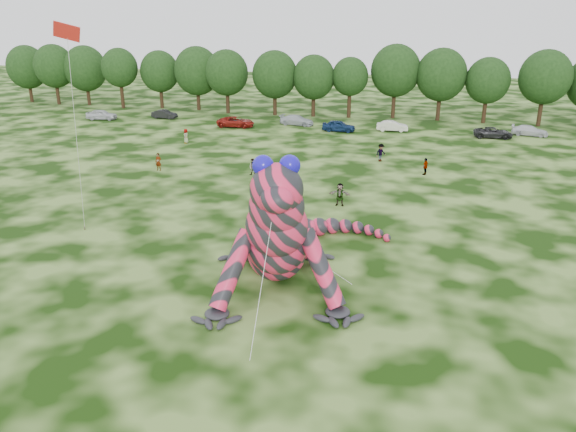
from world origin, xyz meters
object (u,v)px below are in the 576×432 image
(car_2, at_px, (236,122))
(spectator_3, at_px, (425,166))
(tree_1, at_px, (55,75))
(spectator_0, at_px, (158,162))
(tree_8, at_px, (314,86))
(spectator_2, at_px, (381,153))
(tree_2, at_px, (86,75))
(tree_5, at_px, (197,78))
(spectator_4, at_px, (186,136))
(tree_0, at_px, (28,74))
(inflatable_gecko, at_px, (276,208))
(car_7, at_px, (530,131))
(tree_4, at_px, (160,79))
(tree_7, at_px, (275,83))
(tree_12, at_px, (487,90))
(tree_10, at_px, (395,81))
(spectator_1, at_px, (253,167))
(tree_6, at_px, (227,82))
(spectator_5, at_px, (340,194))
(tree_11, at_px, (441,85))
(car_3, at_px, (297,120))
(flying_kite, at_px, (68,49))
(car_1, at_px, (164,114))
(tree_13, at_px, (544,88))
(car_5, at_px, (392,126))
(car_4, at_px, (339,126))
(car_0, at_px, (102,115))
(car_6, at_px, (493,133))
(tree_3, at_px, (121,78))

(car_2, distance_m, spectator_3, 31.22)
(tree_1, relative_size, spectator_0, 5.67)
(tree_8, xyz_separation_m, spectator_2, (12.32, -24.72, -3.55))
(tree_2, relative_size, car_2, 1.93)
(tree_5, distance_m, spectator_4, 24.74)
(tree_0, height_order, tree_8, tree_0)
(spectator_0, bearing_deg, inflatable_gecko, -44.33)
(tree_0, bearing_deg, tree_1, -10.79)
(car_2, height_order, car_7, car_2)
(tree_2, bearing_deg, spectator_4, -39.90)
(tree_2, height_order, spectator_2, tree_2)
(car_2, bearing_deg, tree_4, 49.84)
(tree_5, relative_size, spectator_2, 5.31)
(tree_7, distance_m, car_2, 11.55)
(inflatable_gecko, height_order, spectator_4, inflatable_gecko)
(tree_12, distance_m, spectator_0, 47.57)
(tree_10, bearing_deg, car_2, -148.52)
(spectator_3, xyz_separation_m, spectator_1, (-15.81, -4.25, -0.00))
(inflatable_gecko, height_order, tree_1, tree_1)
(tree_2, bearing_deg, spectator_0, -49.38)
(tree_1, bearing_deg, spectator_4, -34.24)
(tree_6, relative_size, spectator_5, 5.14)
(tree_11, xyz_separation_m, car_2, (-26.44, -11.90, -4.34))
(tree_2, height_order, car_3, tree_2)
(flying_kite, distance_m, car_7, 57.93)
(car_1, bearing_deg, flying_kite, -155.54)
(tree_4, xyz_separation_m, tree_6, (12.08, -2.03, 0.22))
(tree_2, relative_size, spectator_2, 5.23)
(tree_1, height_order, tree_11, tree_11)
(tree_10, xyz_separation_m, car_1, (-32.33, -8.65, -4.63))
(tree_12, relative_size, car_2, 1.79)
(car_1, bearing_deg, tree_13, -78.64)
(tree_12, relative_size, car_3, 1.92)
(car_5, height_order, spectator_3, spectator_3)
(tree_1, height_order, car_3, tree_1)
(car_3, bearing_deg, car_4, -108.01)
(tree_1, distance_m, tree_8, 44.15)
(spectator_3, bearing_deg, tree_12, -170.27)
(tree_12, distance_m, spectator_2, 28.35)
(tree_0, xyz_separation_m, car_3, (49.58, -9.60, -4.08))
(tree_7, xyz_separation_m, spectator_4, (-4.99, -21.41, -3.90))
(car_7, relative_size, spectator_1, 2.68)
(tree_2, bearing_deg, car_0, -50.93)
(car_6, bearing_deg, tree_3, 77.87)
(tree_5, distance_m, tree_10, 30.52)
(tree_10, bearing_deg, spectator_5, -91.53)
(flying_kite, height_order, car_0, flying_kite)
(tree_11, distance_m, spectator_0, 43.96)
(car_3, bearing_deg, car_7, -82.40)
(car_4, bearing_deg, tree_0, 77.46)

